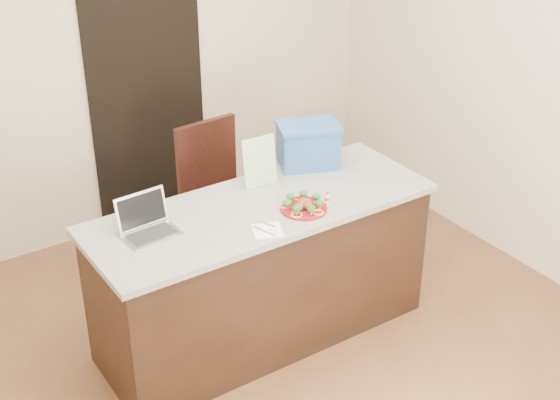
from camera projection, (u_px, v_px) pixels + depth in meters
ground at (285, 354)px, 4.74m from camera, size 4.00×4.00×0.00m
room_shell at (286, 105)px, 3.97m from camera, size 4.00×4.00×4.00m
doorway at (147, 98)px, 5.76m from camera, size 0.90×0.02×2.00m
island at (262, 272)px, 4.70m from camera, size 2.06×0.76×0.92m
plate at (304, 208)px, 4.44m from camera, size 0.27×0.27×0.02m
meatballs at (304, 204)px, 4.42m from camera, size 0.11×0.11×0.04m
broccoli at (304, 201)px, 4.42m from camera, size 0.23×0.23×0.04m
pepper_rings at (304, 206)px, 4.43m from camera, size 0.26×0.27×0.01m
napkin at (267, 230)px, 4.23m from camera, size 0.20×0.20×0.01m
fork at (263, 230)px, 4.23m from camera, size 0.05×0.16×0.00m
knife at (274, 229)px, 4.23m from camera, size 0.06×0.18×0.01m
yogurt_bottle at (327, 198)px, 4.51m from camera, size 0.03×0.03×0.06m
laptop at (146, 222)px, 4.20m from camera, size 0.31×0.25×0.21m
leaflet at (260, 162)px, 4.64m from camera, size 0.22×0.06×0.31m
blue_box at (308, 145)px, 4.89m from camera, size 0.46×0.40×0.28m
chair at (216, 188)px, 5.37m from camera, size 0.50×0.50×1.05m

